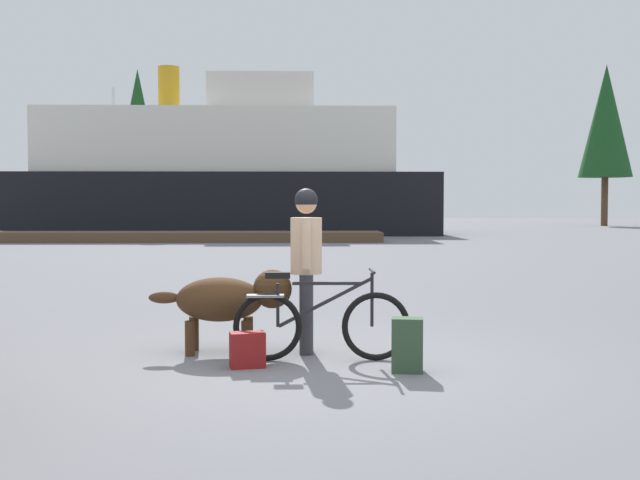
{
  "coord_description": "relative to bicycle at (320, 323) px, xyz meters",
  "views": [
    {
      "loc": [
        -0.18,
        -7.13,
        1.51
      ],
      "look_at": [
        0.01,
        1.03,
        1.14
      ],
      "focal_mm": 43.08,
      "sensor_mm": 36.0,
      "label": 1
    }
  ],
  "objects": [
    {
      "name": "ground_plane",
      "position": [
        0.0,
        -0.25,
        -0.37
      ],
      "size": [
        160.0,
        160.0,
        0.0
      ],
      "primitive_type": "plane",
      "color": "slate"
    },
    {
      "name": "bicycle",
      "position": [
        0.0,
        0.0,
        0.0
      ],
      "size": [
        1.72,
        0.44,
        0.89
      ],
      "color": "black",
      "rests_on": "ground_plane"
    },
    {
      "name": "person_cyclist",
      "position": [
        -0.13,
        0.42,
        0.64
      ],
      "size": [
        0.32,
        0.53,
        1.68
      ],
      "color": "#333338",
      "rests_on": "ground_plane"
    },
    {
      "name": "dog",
      "position": [
        -0.91,
        0.42,
        0.19
      ],
      "size": [
        1.46,
        0.53,
        0.85
      ],
      "color": "#472D19",
      "rests_on": "ground_plane"
    },
    {
      "name": "backpack",
      "position": [
        0.78,
        -0.52,
        -0.12
      ],
      "size": [
        0.31,
        0.24,
        0.49
      ],
      "primitive_type": "cube",
      "rotation": [
        0.0,
        0.0,
        -0.15
      ],
      "color": "#334C33",
      "rests_on": "ground_plane"
    },
    {
      "name": "handbag_pannier",
      "position": [
        -0.68,
        -0.29,
        -0.2
      ],
      "size": [
        0.35,
        0.25,
        0.33
      ],
      "primitive_type": "cube",
      "rotation": [
        0.0,
        0.0,
        0.22
      ],
      "color": "maroon",
      "rests_on": "ground_plane"
    },
    {
      "name": "dock_pier",
      "position": [
        -5.11,
        24.25,
        -0.17
      ],
      "size": [
        16.34,
        2.59,
        0.4
      ],
      "primitive_type": "cube",
      "color": "brown",
      "rests_on": "ground_plane"
    },
    {
      "name": "ferry_boat",
      "position": [
        -4.37,
        33.06,
        2.69
      ],
      "size": [
        22.12,
        7.78,
        8.69
      ],
      "color": "black",
      "rests_on": "ground_plane"
    },
    {
      "name": "sailboat_moored",
      "position": [
        -9.88,
        32.5,
        0.11
      ],
      "size": [
        8.34,
        2.34,
        7.53
      ],
      "color": "silver",
      "rests_on": "ground_plane"
    },
    {
      "name": "pine_tree_far_left",
      "position": [
        -11.64,
        46.7,
        6.75
      ],
      "size": [
        3.07,
        3.07,
        10.96
      ],
      "color": "#4C331E",
      "rests_on": "ground_plane"
    },
    {
      "name": "pine_tree_center",
      "position": [
        -4.94,
        47.84,
        6.09
      ],
      "size": [
        3.11,
        3.11,
        10.74
      ],
      "color": "#4C331E",
      "rests_on": "ground_plane"
    },
    {
      "name": "pine_tree_far_right",
      "position": [
        21.49,
        47.13,
        7.09
      ],
      "size": [
        3.73,
        3.73,
        11.49
      ],
      "color": "#4C331E",
      "rests_on": "ground_plane"
    }
  ]
}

